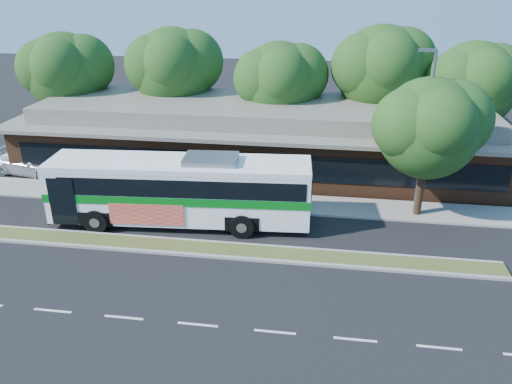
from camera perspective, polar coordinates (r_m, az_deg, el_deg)
ground at (r=24.05m, az=-3.68°, el=-7.51°), size 120.00×120.00×0.00m
median_strip at (r=24.52m, az=-3.40°, el=-6.65°), size 26.00×1.10×0.15m
sidewalk at (r=29.58m, az=-1.18°, el=-1.06°), size 44.00×2.60×0.12m
parking_lot at (r=39.57m, az=-26.93°, el=2.72°), size 14.00×12.00×0.01m
plaza_building at (r=34.94m, az=0.56°, el=6.53°), size 33.20×11.20×4.45m
lamp_post at (r=27.63m, az=18.69°, el=6.60°), size 0.93×0.18×9.07m
tree_bg_a at (r=40.59m, az=-20.38°, el=12.95°), size 6.47×5.80×8.63m
tree_bg_b at (r=38.40m, az=-8.80°, el=13.99°), size 6.69×6.00×9.00m
tree_bg_c at (r=36.02m, az=3.33°, el=12.70°), size 6.24×5.60×8.26m
tree_bg_d at (r=36.95m, az=14.77°, el=13.56°), size 6.91×6.20×9.37m
tree_bg_e at (r=37.21m, az=24.13°, el=11.31°), size 6.47×5.80×8.50m
transit_bus at (r=26.63m, az=-8.55°, el=0.69°), size 13.95×3.94×3.87m
sedan at (r=36.86m, az=-24.42°, el=3.08°), size 5.70×3.03×1.57m
sidewalk_tree at (r=27.84m, az=19.87°, el=7.14°), size 5.93×5.32×7.71m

